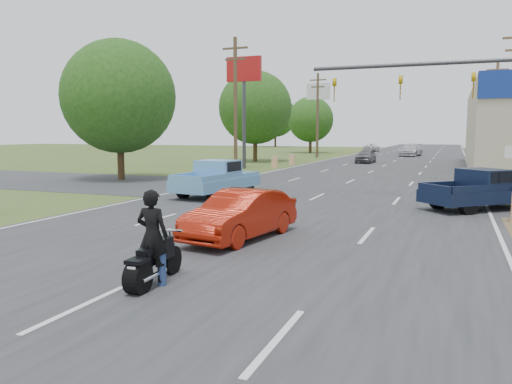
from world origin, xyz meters
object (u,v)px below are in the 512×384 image
at_px(red_convertible, 241,215).
at_px(rider, 152,240).
at_px(distant_car_white, 371,147).
at_px(distant_car_silver, 410,150).
at_px(motorcycle, 152,264).
at_px(blue_pickup, 218,178).
at_px(distant_car_grey, 366,156).
at_px(navy_pickup, 484,189).

xyz_separation_m(red_convertible, rider, (0.11, -4.60, 0.22)).
relative_size(rider, distant_car_white, 0.39).
relative_size(rider, distant_car_silver, 0.33).
relative_size(motorcycle, distant_car_silver, 0.37).
height_order(blue_pickup, distant_car_silver, blue_pickup).
height_order(motorcycle, distant_car_grey, distant_car_grey).
height_order(navy_pickup, distant_car_white, navy_pickup).
bearing_deg(distant_car_grey, navy_pickup, -70.29).
xyz_separation_m(motorcycle, distant_car_silver, (0.18, 58.78, 0.34)).
bearing_deg(distant_car_silver, red_convertible, -81.86).
xyz_separation_m(blue_pickup, distant_car_white, (-1.92, 59.79, -0.21)).
xyz_separation_m(distant_car_grey, distant_car_white, (-4.21, 31.07, -0.03)).
bearing_deg(navy_pickup, blue_pickup, -134.00).
bearing_deg(blue_pickup, rider, -62.40).
bearing_deg(rider, motorcycle, 90.00).
bearing_deg(motorcycle, distant_car_silver, 86.76).
distance_m(rider, distant_car_silver, 58.74).
relative_size(motorcycle, blue_pickup, 0.37).
relative_size(navy_pickup, distant_car_silver, 0.87).
height_order(rider, distant_car_white, rider).
bearing_deg(blue_pickup, distant_car_white, 98.64).
xyz_separation_m(distant_car_silver, distant_car_white, (-7.14, 14.32, -0.14)).
relative_size(distant_car_grey, distant_car_white, 0.85).
xyz_separation_m(red_convertible, motorcycle, (0.11, -4.64, -0.24)).
bearing_deg(distant_car_silver, blue_pickup, -88.11).
height_order(rider, distant_car_grey, rider).
bearing_deg(distant_car_white, motorcycle, 94.79).
xyz_separation_m(red_convertible, blue_pickup, (-4.93, 8.68, 0.17)).
relative_size(red_convertible, distant_car_silver, 0.77).
distance_m(navy_pickup, distant_car_white, 61.42).
distance_m(red_convertible, motorcycle, 4.65).
relative_size(red_convertible, distant_car_white, 0.89).
distance_m(motorcycle, distant_car_white, 73.44).
relative_size(red_convertible, motorcycle, 2.09).
xyz_separation_m(navy_pickup, distant_car_white, (-13.53, 59.92, -0.15)).
bearing_deg(distant_car_white, red_convertible, 95.07).
bearing_deg(motorcycle, rider, 90.00).
bearing_deg(red_convertible, motorcycle, -79.20).
bearing_deg(distant_car_white, rider, 94.79).
bearing_deg(blue_pickup, distant_car_grey, 92.24).
relative_size(rider, distant_car_grey, 0.45).
relative_size(rider, blue_pickup, 0.34).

